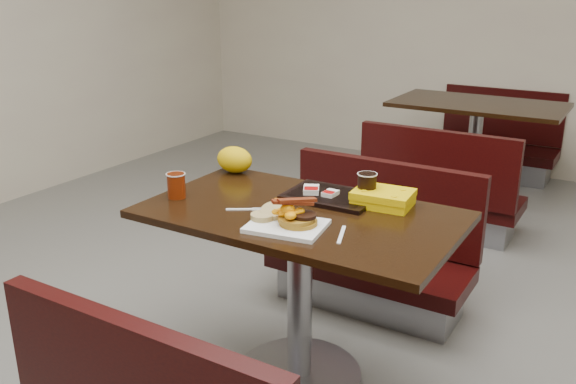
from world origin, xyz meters
The scene contains 25 objects.
floor centered at (0.00, 0.00, 0.00)m, with size 6.00×7.00×0.01m, color gray.
wall_back centered at (0.00, 3.50, 1.40)m, with size 6.00×0.01×2.80m, color beige.
table_near centered at (0.00, 0.00, 0.38)m, with size 1.20×0.70×0.75m, color black, non-canonical shape.
bench_near_n centered at (0.00, 0.70, 0.36)m, with size 1.00×0.46×0.72m, color black, non-canonical shape.
table_far centered at (0.00, 2.60, 0.38)m, with size 1.20×0.70×0.75m, color black, non-canonical shape.
bench_far_s centered at (0.00, 1.90, 0.36)m, with size 1.00×0.46×0.72m, color black, non-canonical shape.
bench_far_n centered at (0.00, 3.30, 0.36)m, with size 1.00×0.46×0.72m, color black, non-canonical shape.
platter centered at (0.04, -0.17, 0.76)m, with size 0.27×0.21×0.02m, color white.
pancake_stack centered at (0.08, -0.15, 0.78)m, with size 0.14×0.14×0.03m, color #A9711C.
sausage_patty centered at (0.10, -0.15, 0.80)m, with size 0.08×0.08×0.01m, color black.
scrambled_eggs centered at (0.04, -0.17, 0.82)m, with size 0.09×0.08×0.05m, color #FF9A05.
bacon_strips centered at (0.06, -0.16, 0.85)m, with size 0.15×0.07×0.01m, color #4D0D05, non-canonical shape.
muffin_bottom centered at (-0.06, -0.17, 0.78)m, with size 0.09×0.09×0.02m, color tan.
muffin_top centered at (-0.04, -0.14, 0.79)m, with size 0.09×0.09×0.02m, color tan.
coffee_cup_near centered at (-0.51, -0.12, 0.80)m, with size 0.07×0.07×0.10m, color #992605.
fork centered at (-0.21, -0.11, 0.75)m, with size 0.14×0.03×0.00m, color white, non-canonical shape.
knife centered at (0.24, -0.13, 0.75)m, with size 0.16×0.01×0.00m, color white.
condiment_syrup centered at (-0.13, 0.05, 0.75)m, with size 0.04×0.03×0.01m, color #BD5208.
condiment_ketchup centered at (-0.10, 0.10, 0.76)m, with size 0.04×0.03×0.01m, color #8C0504.
tray centered at (0.03, 0.19, 0.76)m, with size 0.36×0.25×0.02m, color black.
hashbrown_sleeve_left centered at (-0.05, 0.17, 0.78)m, with size 0.06×0.09×0.02m, color silver.
hashbrown_sleeve_right centered at (0.04, 0.18, 0.78)m, with size 0.05×0.07×0.02m, color silver.
coffee_cup_far centered at (0.17, 0.22, 0.82)m, with size 0.07×0.07×0.10m, color black.
clamshell centered at (0.25, 0.22, 0.78)m, with size 0.23×0.17×0.06m, color #E2B703.
paper_bag centered at (-0.51, 0.29, 0.81)m, with size 0.17×0.13×0.12m, color yellow.
Camera 1 is at (1.09, -1.91, 1.58)m, focal length 38.33 mm.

